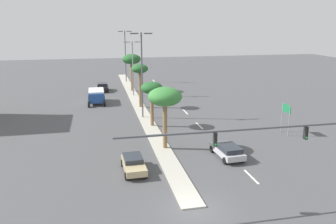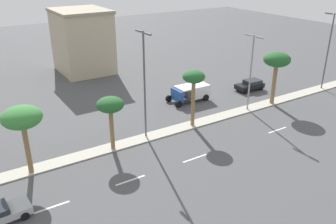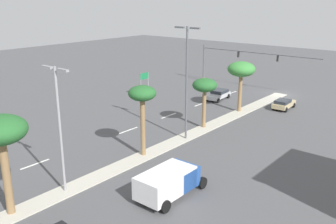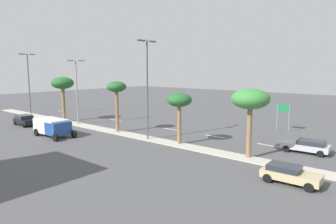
{
  "view_description": "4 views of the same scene",
  "coord_description": "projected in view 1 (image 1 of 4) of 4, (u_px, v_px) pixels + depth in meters",
  "views": [
    {
      "loc": [
        -6.2,
        -20.59,
        12.71
      ],
      "look_at": [
        1.49,
        15.98,
        2.83
      ],
      "focal_mm": 36.64,
      "sensor_mm": 36.0,
      "label": 1
    },
    {
      "loc": [
        29.92,
        7.93,
        17.83
      ],
      "look_at": [
        1.24,
        26.02,
        3.05
      ],
      "focal_mm": 38.05,
      "sensor_mm": 36.0,
      "label": 2
    },
    {
      "loc": [
        -22.16,
        53.44,
        14.0
      ],
      "look_at": [
        0.54,
        26.01,
        3.2
      ],
      "focal_mm": 40.57,
      "sensor_mm": 36.0,
      "label": 3
    },
    {
      "loc": [
        -24.73,
        0.8,
        8.12
      ],
      "look_at": [
        3.4,
        24.19,
        2.86
      ],
      "focal_mm": 31.76,
      "sensor_mm": 36.0,
      "label": 4
    }
  ],
  "objects": [
    {
      "name": "lane_stripe_far",
      "position": [
        154.0,
        81.0,
        75.94
      ],
      "size": [
        0.2,
        2.8,
        0.01
      ],
      "primitive_type": "cube",
      "color": "silver",
      "rests_on": "ground"
    },
    {
      "name": "traffic_signal_gantry",
      "position": [
        318.0,
        146.0,
        24.24
      ],
      "size": [
        20.14,
        0.53,
        6.35
      ],
      "color": "#515459",
      "rests_on": "ground"
    },
    {
      "name": "lane_stripe_right",
      "position": [
        169.0,
        96.0,
        60.62
      ],
      "size": [
        0.2,
        2.8,
        0.01
      ],
      "primitive_type": "cube",
      "color": "silver",
      "rests_on": "ground"
    },
    {
      "name": "street_lamp_center",
      "position": [
        133.0,
        64.0,
        59.15
      ],
      "size": [
        2.9,
        0.24,
        9.38
      ],
      "color": "gray",
      "rests_on": "median_curb"
    },
    {
      "name": "median_curb",
      "position": [
        138.0,
        104.0,
        54.03
      ],
      "size": [
        1.8,
        63.59,
        0.12
      ],
      "primitive_type": "cube",
      "color": "#B7B2A3",
      "rests_on": "ground"
    },
    {
      "name": "lane_stripe_near",
      "position": [
        251.0,
        177.0,
        28.98
      ],
      "size": [
        0.2,
        2.8,
        0.01
      ],
      "primitive_type": "cube",
      "color": "silver",
      "rests_on": "ground"
    },
    {
      "name": "sedan_tan_front",
      "position": [
        134.0,
        164.0,
        29.88
      ],
      "size": [
        2.01,
        4.04,
        1.28
      ],
      "color": "tan",
      "rests_on": "ground"
    },
    {
      "name": "street_lamp_far",
      "position": [
        125.0,
        52.0,
        72.99
      ],
      "size": [
        2.9,
        0.24,
        10.76
      ],
      "color": "#515459",
      "rests_on": "median_curb"
    },
    {
      "name": "palm_tree_right",
      "position": [
        132.0,
        60.0,
        63.09
      ],
      "size": [
        3.41,
        3.41,
        6.84
      ],
      "color": "olive",
      "rests_on": "median_curb"
    },
    {
      "name": "lane_stripe_mid",
      "position": [
        199.0,
        126.0,
        43.2
      ],
      "size": [
        0.2,
        2.8,
        0.01
      ],
      "primitive_type": "cube",
      "color": "silver",
      "rests_on": "ground"
    },
    {
      "name": "sedan_silver_right",
      "position": [
        228.0,
        150.0,
        32.93
      ],
      "size": [
        2.28,
        4.48,
        1.31
      ],
      "color": "#B2B2B7",
      "rests_on": "ground"
    },
    {
      "name": "box_truck",
      "position": [
        96.0,
        96.0,
        54.71
      ],
      "size": [
        2.66,
        5.64,
        2.11
      ],
      "color": "#234C99",
      "rests_on": "ground"
    },
    {
      "name": "street_lamp_outboard",
      "position": [
        142.0,
        69.0,
        45.08
      ],
      "size": [
        2.9,
        0.24,
        11.27
      ],
      "color": "#515459",
      "rests_on": "median_curb"
    },
    {
      "name": "palm_tree_rear",
      "position": [
        165.0,
        98.0,
        34.05
      ],
      "size": [
        3.41,
        3.41,
        6.32
      ],
      "color": "olive",
      "rests_on": "median_curb"
    },
    {
      "name": "ground_plane",
      "position": [
        144.0,
        117.0,
        47.36
      ],
      "size": [
        160.0,
        160.0,
        0.0
      ],
      "primitive_type": "plane",
      "color": "#4C4C4F"
    },
    {
      "name": "palm_tree_far",
      "position": [
        152.0,
        89.0,
        41.79
      ],
      "size": [
        2.68,
        2.68,
        5.5
      ],
      "color": "olive",
      "rests_on": "median_curb"
    },
    {
      "name": "palm_tree_leading",
      "position": [
        140.0,
        71.0,
        50.97
      ],
      "size": [
        2.49,
        2.49,
        6.5
      ],
      "color": "olive",
      "rests_on": "median_curb"
    },
    {
      "name": "lane_stripe_inboard",
      "position": [
        185.0,
        112.0,
        49.78
      ],
      "size": [
        0.2,
        2.8,
        0.01
      ],
      "primitive_type": "cube",
      "color": "silver",
      "rests_on": "ground"
    },
    {
      "name": "sedan_black_rear",
      "position": [
        103.0,
        87.0,
        64.59
      ],
      "size": [
        2.23,
        4.22,
        1.47
      ],
      "color": "black",
      "rests_on": "ground"
    },
    {
      "name": "directional_road_sign",
      "position": [
        286.0,
        112.0,
        39.46
      ],
      "size": [
        0.1,
        1.74,
        3.5
      ],
      "color": "gray",
      "rests_on": "ground"
    },
    {
      "name": "lane_stripe_left",
      "position": [
        218.0,
        144.0,
        36.74
      ],
      "size": [
        0.2,
        2.8,
        0.01
      ],
      "primitive_type": "cube",
      "color": "silver",
      "rests_on": "ground"
    }
  ]
}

